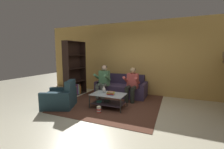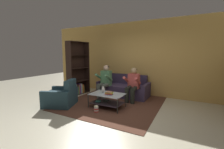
{
  "view_description": "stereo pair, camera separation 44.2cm",
  "coord_description": "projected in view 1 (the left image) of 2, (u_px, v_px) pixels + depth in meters",
  "views": [
    {
      "loc": [
        1.41,
        -3.57,
        1.61
      ],
      "look_at": [
        -0.47,
        0.91,
        0.96
      ],
      "focal_mm": 24.0,
      "sensor_mm": 36.0,
      "label": 1
    },
    {
      "loc": [
        1.81,
        -3.38,
        1.61
      ],
      "look_at": [
        -0.47,
        0.91,
        0.96
      ],
      "focal_mm": 24.0,
      "sensor_mm": 36.0,
      "label": 2
    }
  ],
  "objects": [
    {
      "name": "couch",
      "position": [
        121.0,
        88.0,
        5.91
      ],
      "size": [
        1.93,
        0.88,
        0.81
      ],
      "color": "#3E3250",
      "rests_on": "ground"
    },
    {
      "name": "ground",
      "position": [
        115.0,
        115.0,
        4.01
      ],
      "size": [
        16.8,
        16.8,
        0.0
      ],
      "primitive_type": "plane",
      "color": "beige"
    },
    {
      "name": "popcorn_tub",
      "position": [
        99.0,
        109.0,
        4.16
      ],
      "size": [
        0.13,
        0.13,
        0.2
      ],
      "color": "red",
      "rests_on": "ground"
    },
    {
      "name": "armchair",
      "position": [
        60.0,
        98.0,
        4.59
      ],
      "size": [
        1.11,
        1.08,
        0.83
      ],
      "color": "#233D47",
      "rests_on": "ground"
    },
    {
      "name": "area_rug",
      "position": [
        115.0,
        101.0,
        5.15
      ],
      "size": [
        3.0,
        3.41,
        0.01
      ],
      "color": "#543224",
      "rests_on": "ground"
    },
    {
      "name": "coffee_table",
      "position": [
        108.0,
        98.0,
        4.55
      ],
      "size": [
        1.02,
        0.63,
        0.43
      ],
      "color": "#ACB9C5",
      "rests_on": "ground"
    },
    {
      "name": "bookshelf",
      "position": [
        74.0,
        76.0,
        5.96
      ],
      "size": [
        0.42,
        1.02,
        2.12
      ],
      "color": "black",
      "rests_on": "ground"
    },
    {
      "name": "vase",
      "position": [
        104.0,
        90.0,
        4.65
      ],
      "size": [
        0.1,
        0.1,
        0.19
      ],
      "color": "silver",
      "rests_on": "coffee_table"
    },
    {
      "name": "book_stack",
      "position": [
        111.0,
        93.0,
        4.43
      ],
      "size": [
        0.25,
        0.19,
        0.09
      ],
      "color": "teal",
      "rests_on": "coffee_table"
    },
    {
      "name": "person_seated_right",
      "position": [
        132.0,
        83.0,
        5.18
      ],
      "size": [
        0.5,
        0.58,
        1.16
      ],
      "color": "#252921",
      "rests_on": "ground"
    },
    {
      "name": "person_seated_left",
      "position": [
        103.0,
        80.0,
        5.6
      ],
      "size": [
        0.5,
        0.58,
        1.21
      ],
      "color": "#535B51",
      "rests_on": "ground"
    },
    {
      "name": "back_partition",
      "position": [
        137.0,
        58.0,
        6.07
      ],
      "size": [
        8.4,
        0.12,
        2.9
      ],
      "primitive_type": "cube",
      "color": "tan",
      "rests_on": "ground"
    }
  ]
}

